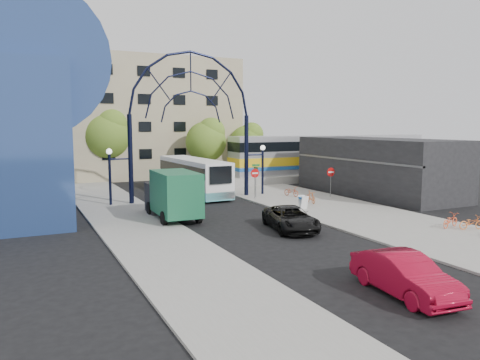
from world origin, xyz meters
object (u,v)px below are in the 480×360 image
bike_near_a (291,191)px  bike_far_c (450,220)px  stop_sign (255,176)px  gateway_arch (191,95)px  tree_north_a (207,139)px  city_bus (194,176)px  green_truck (172,195)px  red_sedan (404,275)px  tree_north_c (248,141)px  bike_near_b (311,197)px  tree_north_b (108,133)px  do_not_enter_sign (331,175)px  street_name_sign (256,173)px  sandwich_board (303,201)px  bike_far_a (471,223)px  train_car (331,153)px

bike_near_a → bike_far_c: bike_far_c is taller
stop_sign → gateway_arch: bearing=157.4°
gateway_arch → tree_north_a: size_ratio=1.95×
bike_near_a → city_bus: bearing=126.5°
green_truck → red_sedan: bearing=-77.2°
gateway_arch → tree_north_c: 18.95m
bike_near_b → tree_north_b: bearing=125.8°
do_not_enter_sign → tree_north_c: tree_north_c is taller
tree_north_b → street_name_sign: bearing=-62.3°
sandwich_board → tree_north_b: tree_north_b is taller
bike_near_a → bike_far_a: bike_near_a is taller
sandwich_board → gateway_arch: bearing=124.9°
tree_north_c → bike_near_a: tree_north_c is taller
bike_far_c → tree_north_c: bearing=-17.8°
train_car → green_truck: 28.02m
street_name_sign → red_sedan: (-5.65, -22.45, -1.36)m
gateway_arch → bike_near_b: (7.63, -6.00, -7.97)m
bike_far_a → city_bus: bearing=40.9°
sandwich_board → stop_sign: bearing=97.6°
tree_north_a → sandwich_board: bearing=-91.5°
bike_far_a → bike_far_c: bike_far_c is taller
street_name_sign → bike_far_a: size_ratio=1.81×
train_car → bike_far_c: (-9.85, -24.92, -2.35)m
street_name_sign → bike_near_a: bearing=-16.4°
red_sedan → street_name_sign: bearing=81.5°
bike_near_a → tree_north_b: bearing=108.6°
street_name_sign → sandwich_board: street_name_sign is taller
green_truck → red_sedan: (3.36, -17.13, -0.84)m
city_bus → bike_near_a: (6.88, -5.49, -1.12)m
tree_north_c → bike_near_a: bearing=-103.7°
tree_north_c → bike_near_b: (-4.49, -19.93, -3.69)m
bike_near_b → bike_far_a: bike_near_b is taller
do_not_enter_sign → bike_near_b: size_ratio=1.59×
stop_sign → bike_far_c: (5.35, -14.91, -1.45)m
bike_near_a → gateway_arch: bearing=149.5°
tree_north_c → red_sedan: bearing=-108.4°
train_car → bike_near_a: size_ratio=15.70×
sandwich_board → train_car: size_ratio=0.04×
green_truck → tree_north_b: bearing=91.8°
gateway_arch → street_name_sign: gateway_arch is taller
red_sedan → green_truck: bearing=106.7°
bike_near_b → tree_north_c: bearing=85.4°
green_truck → bike_far_c: green_truck is taller
tree_north_c → bike_far_c: tree_north_c is taller
do_not_enter_sign → tree_north_b: tree_north_b is taller
city_bus → bike_near_a: 8.87m
tree_north_b → green_truck: size_ratio=1.24×
tree_north_b → red_sedan: size_ratio=1.71×
bike_far_c → gateway_arch: bearing=16.8°
street_name_sign → city_bus: (-3.89, 4.61, -0.47)m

